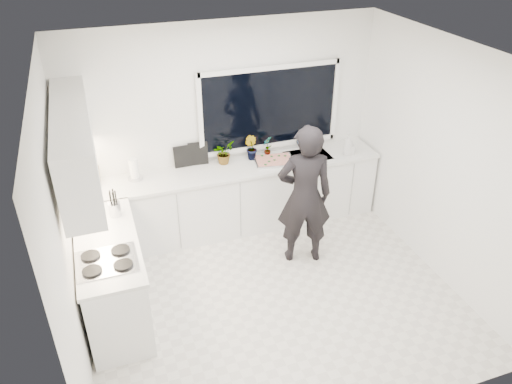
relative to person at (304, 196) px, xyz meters
name	(u,v)px	position (x,y,z in m)	size (l,w,h in m)	color
floor	(272,296)	(-0.59, -0.54, -0.90)	(4.00, 3.50, 0.02)	beige
wall_back	(225,127)	(-0.59, 1.22, 0.46)	(4.00, 0.02, 2.70)	white
wall_left	(62,231)	(-2.60, -0.54, 0.46)	(0.02, 3.50, 2.70)	white
wall_right	(443,163)	(1.42, -0.54, 0.46)	(0.02, 3.50, 2.70)	white
ceiling	(277,57)	(-0.59, -0.54, 1.82)	(4.00, 3.50, 0.02)	white
window	(270,108)	(0.01, 1.18, 0.66)	(1.80, 0.02, 1.00)	black
base_cabinets_back	(234,199)	(-0.59, 0.91, -0.45)	(3.92, 0.58, 0.88)	white
base_cabinets_left	(113,278)	(-2.26, -0.19, -0.45)	(0.58, 1.60, 0.88)	white
countertop_back	(233,169)	(-0.59, 0.90, 0.01)	(3.94, 0.62, 0.04)	silver
countertop_left	(106,243)	(-2.26, -0.19, 0.01)	(0.62, 1.60, 0.04)	silver
upper_cabinets	(75,145)	(-2.38, 0.16, 0.96)	(0.34, 2.10, 0.70)	white
sink	(308,159)	(0.46, 0.91, -0.02)	(0.58, 0.42, 0.14)	silver
faucet	(302,142)	(0.46, 1.11, 0.14)	(0.03, 0.03, 0.22)	silver
stovetop	(107,261)	(-2.28, -0.54, 0.04)	(0.56, 0.48, 0.03)	black
person	(304,196)	(0.00, 0.00, 0.00)	(0.65, 0.43, 1.78)	black
pizza_tray	(274,161)	(-0.04, 0.88, 0.04)	(0.50, 0.37, 0.03)	silver
pizza	(274,160)	(-0.04, 0.88, 0.06)	(0.46, 0.33, 0.01)	#CB401B
watering_can	(308,145)	(0.52, 1.07, 0.09)	(0.14, 0.14, 0.13)	blue
paper_towel_roll	(134,170)	(-1.81, 1.01, 0.16)	(0.11, 0.11, 0.26)	white
knife_block	(94,176)	(-2.29, 1.05, 0.14)	(0.13, 0.10, 0.22)	#9A6B48
utensil_crock	(115,209)	(-2.12, 0.26, 0.11)	(0.13, 0.13, 0.16)	silver
picture_frame_large	(182,156)	(-1.19, 1.15, 0.17)	(0.22, 0.02, 0.28)	black
picture_frame_small	(198,153)	(-0.98, 1.15, 0.18)	(0.25, 0.02, 0.30)	black
herb_plants	(237,151)	(-0.49, 1.07, 0.18)	(0.85, 0.35, 0.31)	#26662D
soap_bottles	(349,145)	(0.97, 0.76, 0.17)	(0.18, 0.17, 0.31)	#D8BF66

